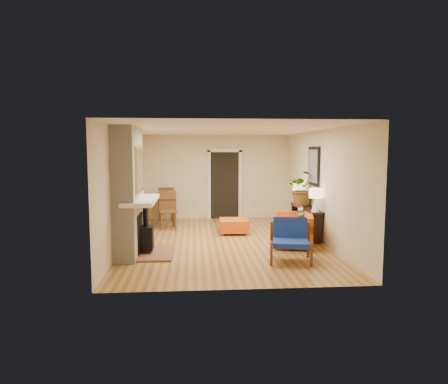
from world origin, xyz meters
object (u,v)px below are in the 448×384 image
Objects in this scene: blue_chair at (290,238)px; houseplant at (303,188)px; sofa at (296,227)px; lamp_near at (315,197)px; dining_table at (164,201)px; ottoman at (234,225)px; lamp_far at (298,191)px; console_table at (306,213)px.

blue_chair is 1.02× the size of houseplant.
lamp_near reaches higher than sofa.
dining_table is 3.98m from houseplant.
ottoman is 0.82× the size of blue_chair.
sofa is 1.23m from houseplant.
console_table is at bearing -90.00° from lamp_far.
blue_chair reaches higher than ottoman.
dining_table is 3.59× the size of lamp_near.
lamp_near is (0.00, -0.75, 0.49)m from console_table.
houseplant is at bearing 69.25° from blue_chair.
console_table reaches higher than ottoman.
lamp_far is at bearing -16.28° from dining_table.
sofa is 0.83m from lamp_near.
houseplant reaches higher than lamp_far.
blue_chair is at bearing -113.20° from console_table.
ottoman is 1.85m from console_table.
ottoman is 2.72m from blue_chair.
ottoman is 0.40× the size of console_table.
lamp_near is (0.92, 1.38, 0.62)m from blue_chair.
houseplant reaches higher than ottoman.
dining_table is at bearing 163.72° from lamp_far.
console_table is 2.06× the size of houseplant.
houseplant is (3.63, -1.55, 0.50)m from dining_table.
blue_chair is 4.80m from dining_table.
console_table is (3.64, -1.81, -0.10)m from dining_table.
lamp_near is at bearing -35.14° from dining_table.
dining_table is (-1.88, 1.37, 0.46)m from ottoman.
ottoman is (-1.38, 1.01, -0.13)m from sofa.
dining_table is 1.05× the size of console_table.
houseplant is at bearing -6.02° from ottoman.
ottoman is at bearing 108.18° from blue_chair.
houseplant reaches higher than sofa.
sofa is 1.16× the size of console_table.
lamp_far is at bearing 9.90° from ottoman.
blue_chair is 0.47× the size of dining_table.
houseplant is (0.91, 2.39, 0.73)m from blue_chair.
sofa is 0.73m from console_table.
blue_chair reaches higher than sofa.
blue_chair is at bearing -107.62° from lamp_far.
console_table is 3.43× the size of lamp_far.
dining_table is at bearing 156.80° from houseplant.
lamp_near is 0.60× the size of houseplant.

